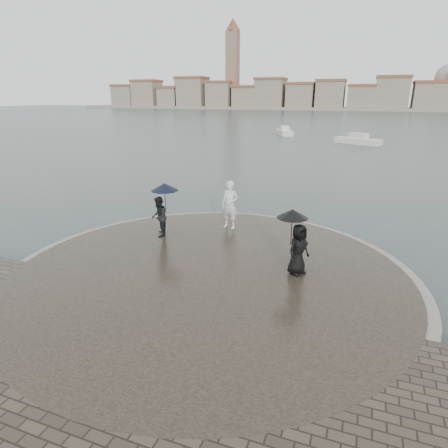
% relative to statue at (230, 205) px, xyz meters
% --- Properties ---
extents(ground, '(400.00, 400.00, 0.00)m').
position_rel_statue_xyz_m(ground, '(0.75, -7.46, -1.32)').
color(ground, '#2B3835').
rests_on(ground, ground).
extents(kerb_ring, '(12.50, 12.50, 0.32)m').
position_rel_statue_xyz_m(kerb_ring, '(0.75, -3.96, -1.16)').
color(kerb_ring, gray).
rests_on(kerb_ring, ground).
extents(quay_tip, '(11.90, 11.90, 0.36)m').
position_rel_statue_xyz_m(quay_tip, '(0.75, -3.96, -1.13)').
color(quay_tip, '#2D261E').
rests_on(quay_tip, ground).
extents(statue, '(0.75, 0.54, 1.91)m').
position_rel_statue_xyz_m(statue, '(0.00, 0.00, 0.00)').
color(statue, silver).
rests_on(statue, quay_tip).
extents(visitor_left, '(1.18, 1.07, 2.04)m').
position_rel_statue_xyz_m(visitor_left, '(-2.10, -1.79, 0.17)').
color(visitor_left, black).
rests_on(visitor_left, quay_tip).
extents(visitor_right, '(1.13, 1.02, 1.95)m').
position_rel_statue_xyz_m(visitor_right, '(3.22, -3.17, 0.12)').
color(visitor_right, black).
rests_on(visitor_right, quay_tip).
extents(far_skyline, '(260.00, 20.00, 37.00)m').
position_rel_statue_xyz_m(far_skyline, '(-5.54, 153.25, 4.29)').
color(far_skyline, gray).
rests_on(far_skyline, ground).
extents(boats, '(15.30, 13.11, 1.50)m').
position_rel_statue_xyz_m(boats, '(-1.50, 38.87, -0.94)').
color(boats, silver).
rests_on(boats, ground).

